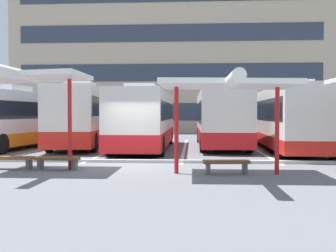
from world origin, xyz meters
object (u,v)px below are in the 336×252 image
object	(u,v)px
bench_3	(57,160)
waiting_shelter_2	(227,86)
coach_bus_3	(221,119)
coach_bus_4	(287,119)
coach_bus_1	(85,117)
bench_4	(226,164)
bench_2	(9,160)
coach_bus_0	(24,119)
coach_bus_2	(145,120)
waiting_shelter_1	(29,79)

from	to	relation	value
bench_3	waiting_shelter_2	distance (m)	6.39
coach_bus_3	bench_3	world-z (taller)	coach_bus_3
coach_bus_3	coach_bus_4	size ratio (longest dim) A/B	0.88
coach_bus_1	bench_4	world-z (taller)	coach_bus_1
coach_bus_3	bench_2	size ratio (longest dim) A/B	5.71
coach_bus_0	coach_bus_2	distance (m)	7.44
coach_bus_1	coach_bus_3	distance (m)	8.19
bench_3	waiting_shelter_1	bearing A→B (deg)	-168.23
bench_3	bench_4	bearing A→B (deg)	-5.89
coach_bus_1	bench_4	bearing A→B (deg)	-54.46
coach_bus_4	bench_4	world-z (taller)	coach_bus_4
coach_bus_1	coach_bus_2	size ratio (longest dim) A/B	1.04
coach_bus_0	coach_bus_1	world-z (taller)	coach_bus_1
waiting_shelter_2	bench_4	distance (m)	2.53
coach_bus_2	bench_3	xyz separation A→B (m)	(-2.08, -8.27, -1.27)
coach_bus_0	coach_bus_4	distance (m)	15.14
coach_bus_1	coach_bus_3	world-z (taller)	coach_bus_1
bench_4	bench_3	bearing A→B (deg)	174.11
bench_4	bench_2	bearing A→B (deg)	174.75
coach_bus_1	waiting_shelter_1	xyz separation A→B (m)	(0.91, -10.26, 1.42)
coach_bus_3	waiting_shelter_2	xyz separation A→B (m)	(-0.56, -10.85, 1.23)
coach_bus_0	coach_bus_4	world-z (taller)	coach_bus_4
coach_bus_2	coach_bus_1	bearing A→B (deg)	155.21
waiting_shelter_2	bench_4	bearing A→B (deg)	90.00
bench_4	coach_bus_3	bearing A→B (deg)	86.97
coach_bus_2	bench_4	distance (m)	9.71
coach_bus_0	waiting_shelter_2	xyz separation A→B (m)	(11.09, -10.18, 1.22)
waiting_shelter_2	bench_3	bearing A→B (deg)	171.90
waiting_shelter_1	coach_bus_3	bearing A→B (deg)	54.53
coach_bus_0	coach_bus_1	size ratio (longest dim) A/B	1.06
bench_2	coach_bus_1	bearing A→B (deg)	90.08
coach_bus_0	waiting_shelter_1	world-z (taller)	coach_bus_0
coach_bus_1	bench_3	distance (m)	10.33
bench_2	coach_bus_0	bearing A→B (deg)	110.63
coach_bus_1	coach_bus_4	bearing A→B (deg)	-9.62
coach_bus_0	waiting_shelter_1	size ratio (longest dim) A/B	2.69
coach_bus_2	bench_2	xyz separation A→B (m)	(-3.88, -8.17, -1.26)
coach_bus_0	waiting_shelter_1	bearing A→B (deg)	-65.32
coach_bus_1	coach_bus_4	distance (m)	11.78
coach_bus_0	waiting_shelter_2	distance (m)	15.10
coach_bus_1	coach_bus_0	bearing A→B (deg)	-168.20
coach_bus_3	coach_bus_0	bearing A→B (deg)	-176.71
coach_bus_2	bench_3	world-z (taller)	coach_bus_2
coach_bus_1	bench_4	xyz separation A→B (m)	(7.63, -10.67, -1.41)
coach_bus_2	waiting_shelter_2	xyz separation A→B (m)	(3.73, -9.10, 1.25)
coach_bus_2	bench_3	distance (m)	8.63
coach_bus_4	bench_3	size ratio (longest dim) A/B	7.53
coach_bus_4	coach_bus_2	bearing A→B (deg)	178.75
coach_bus_2	coach_bus_4	distance (m)	7.72
waiting_shelter_2	bench_2	bearing A→B (deg)	173.05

